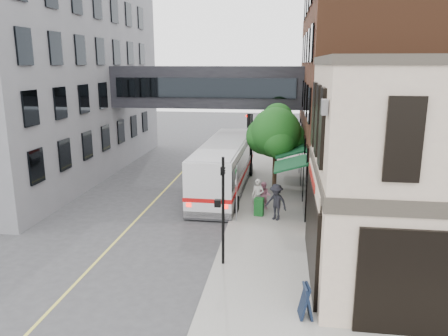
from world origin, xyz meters
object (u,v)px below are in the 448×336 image
(sandwich_board, at_px, (306,301))
(newspaper_box, at_px, (259,207))
(pedestrian_c, at_px, (276,202))
(bus, at_px, (225,164))
(pedestrian_b, at_px, (264,196))
(pedestrian_a, at_px, (258,196))

(sandwich_board, bearing_deg, newspaper_box, 93.97)
(pedestrian_c, xyz_separation_m, sandwich_board, (1.17, -9.02, -0.41))
(pedestrian_c, bearing_deg, sandwich_board, -52.34)
(bus, relative_size, pedestrian_b, 7.65)
(pedestrian_c, distance_m, sandwich_board, 9.11)
(pedestrian_a, height_order, pedestrian_c, pedestrian_c)
(bus, height_order, newspaper_box, bus)
(pedestrian_c, relative_size, newspaper_box, 2.00)
(pedestrian_a, xyz_separation_m, pedestrian_c, (1.04, -1.09, 0.04))
(pedestrian_c, xyz_separation_m, newspaper_box, (-0.92, 0.56, -0.49))
(pedestrian_a, relative_size, sandwich_board, 1.66)
(bus, distance_m, pedestrian_c, 6.46)
(bus, distance_m, pedestrian_a, 5.01)
(bus, relative_size, pedestrian_a, 6.41)
(pedestrian_a, bearing_deg, bus, 127.02)
(pedestrian_a, height_order, sandwich_board, pedestrian_a)
(pedestrian_b, bearing_deg, newspaper_box, -91.05)
(pedestrian_a, relative_size, pedestrian_b, 1.19)
(newspaper_box, distance_m, sandwich_board, 9.81)
(pedestrian_a, height_order, newspaper_box, pedestrian_a)
(pedestrian_a, xyz_separation_m, pedestrian_b, (0.33, 0.59, -0.15))
(bus, height_order, pedestrian_c, bus)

